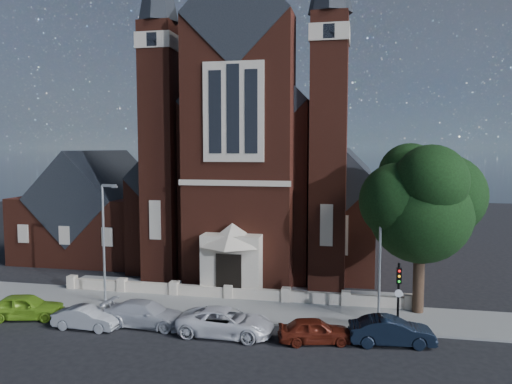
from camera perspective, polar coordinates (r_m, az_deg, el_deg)
ground at (r=43.43m, az=-0.24°, el=-8.91°), size 120.00×120.00×0.00m
pavement_strip at (r=33.62m, az=-3.99°, el=-13.12°), size 60.00×5.00×0.12m
forecourt_paving at (r=37.31m, az=-2.32°, el=-11.26°), size 26.00×3.00×0.14m
forecourt_wall at (r=35.46m, az=-3.11°, el=-12.14°), size 24.00×0.40×0.90m
church at (r=50.00m, az=1.61°, el=2.43°), size 20.01×34.90×29.20m
parish_hall at (r=51.05m, az=-17.41°, el=-2.45°), size 12.00×12.20×10.24m
street_tree at (r=32.41m, az=18.55°, el=-1.45°), size 6.40×6.60×10.70m
street_lamp_left at (r=34.97m, az=-16.90°, el=-4.85°), size 1.16×0.22×8.09m
street_lamp_right at (r=30.86m, az=14.16°, el=-6.09°), size 1.16×0.22×8.09m
traffic_signal at (r=29.85m, az=15.99°, el=-10.49°), size 0.28×0.42×4.00m
car_lime_van at (r=34.44m, az=-24.86°, el=-11.80°), size 4.84×2.86×1.54m
car_silver_a at (r=31.44m, az=-18.80°, el=-13.46°), size 3.90×1.40×1.28m
car_silver_b at (r=30.91m, az=-12.47°, el=-13.45°), size 5.12×2.24×1.47m
car_white_suv at (r=28.89m, az=-3.46°, el=-14.62°), size 5.51×2.66×1.51m
car_dark_red at (r=28.05m, az=6.74°, el=-15.44°), size 4.23×2.49×1.35m
car_navy at (r=28.52m, az=15.22°, el=-15.10°), size 4.65×2.11×1.48m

